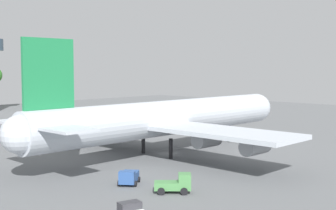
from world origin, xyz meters
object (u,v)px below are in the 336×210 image
at_px(cargo_airplane, 167,118).
at_px(safety_cone_nose, 268,136).
at_px(cargo_loader, 129,177).
at_px(catering_truck, 176,184).

bearing_deg(cargo_airplane, safety_cone_nose, -6.49).
bearing_deg(safety_cone_nose, cargo_loader, -170.39).
bearing_deg(cargo_loader, safety_cone_nose, 9.61).
xyz_separation_m(catering_truck, safety_cone_nose, (48.21, 15.97, -0.80)).
xyz_separation_m(cargo_airplane, cargo_loader, (-19.81, -11.75, -5.60)).
bearing_deg(cargo_airplane, catering_truck, -133.82).
bearing_deg(cargo_loader, catering_truck, -80.66).
distance_m(cargo_airplane, cargo_loader, 23.70).
height_order(cargo_airplane, catering_truck, cargo_airplane).
relative_size(cargo_loader, safety_cone_nose, 5.76).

